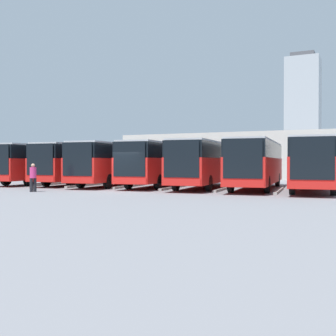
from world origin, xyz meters
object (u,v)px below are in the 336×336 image
at_px(bus_1, 257,162).
at_px(bus_6, 46,162).
at_px(bus_0, 313,162).
at_px(bus_4, 117,162).
at_px(bus_3, 162,162).
at_px(bus_5, 83,162).
at_px(pedestrian, 33,177).
at_px(bus_2, 206,162).

xyz_separation_m(bus_1, bus_6, (18.46, 0.08, 0.00)).
height_order(bus_0, bus_4, same).
height_order(bus_0, bus_3, same).
distance_m(bus_3, bus_6, 11.08).
bearing_deg(bus_5, bus_3, 173.52).
xyz_separation_m(bus_6, pedestrian, (-6.33, 8.43, -0.89)).
distance_m(bus_1, bus_4, 11.08).
bearing_deg(bus_5, bus_6, 1.46).
bearing_deg(bus_0, bus_2, -6.94).
bearing_deg(bus_4, bus_3, -178.45).
xyz_separation_m(bus_1, bus_3, (7.38, -0.24, 0.00)).
bearing_deg(bus_0, bus_6, -5.78).
bearing_deg(bus_2, bus_3, -9.31).
bearing_deg(bus_4, bus_6, -6.53).
relative_size(bus_2, bus_3, 1.00).
distance_m(bus_0, bus_3, 11.08).
distance_m(bus_6, pedestrian, 10.57).
relative_size(bus_1, bus_2, 1.00).
xyz_separation_m(bus_1, bus_5, (14.77, -0.37, 0.00)).
relative_size(bus_1, bus_6, 1.00).
distance_m(bus_3, pedestrian, 9.99).
height_order(bus_5, pedestrian, bus_5).
relative_size(bus_0, bus_2, 1.00).
bearing_deg(bus_3, bus_2, 170.69).
distance_m(bus_0, bus_6, 22.15).
bearing_deg(bus_1, bus_6, -5.22).
bearing_deg(bus_3, bus_1, 172.68).
bearing_deg(bus_3, bus_0, 172.27).
xyz_separation_m(bus_2, bus_6, (14.77, 0.07, 0.00)).
bearing_deg(bus_2, bus_0, 173.06).
bearing_deg(bus_0, pedestrian, 22.23).
bearing_deg(bus_4, pedestrian, 77.27).
bearing_deg(bus_6, bus_4, 173.47).
xyz_separation_m(bus_1, pedestrian, (12.13, 8.50, -0.89)).
relative_size(bus_0, bus_4, 1.00).
distance_m(bus_5, bus_6, 3.72).
distance_m(bus_1, bus_5, 14.77).
bearing_deg(bus_4, bus_2, 176.13).
bearing_deg(bus_0, bus_3, -7.73).
relative_size(bus_1, bus_5, 1.00).
xyz_separation_m(bus_2, bus_4, (7.38, 0.21, 0.00)).
bearing_deg(bus_1, bus_2, -5.33).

